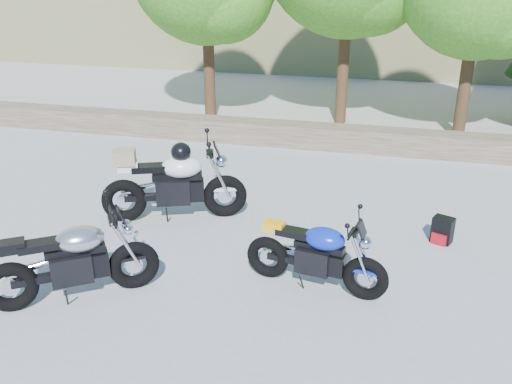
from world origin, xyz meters
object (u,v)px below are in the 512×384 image
at_px(silver_bike, 74,262).
at_px(white_bike, 173,183).
at_px(blue_bike, 316,256).
at_px(backpack, 442,230).

bearing_deg(silver_bike, white_bike, 47.72).
bearing_deg(blue_bike, silver_bike, -151.21).
relative_size(blue_bike, backpack, 4.77).
bearing_deg(backpack, white_bike, -154.48).
bearing_deg(silver_bike, blue_bike, -15.78).
height_order(white_bike, backpack, white_bike).
xyz_separation_m(white_bike, backpack, (4.15, 0.17, -0.44)).
height_order(blue_bike, backpack, blue_bike).
height_order(silver_bike, blue_bike, silver_bike).
relative_size(white_bike, blue_bike, 1.19).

